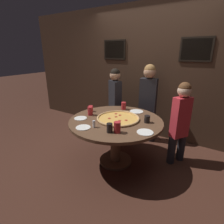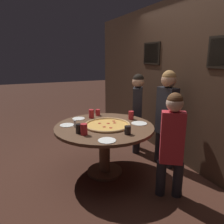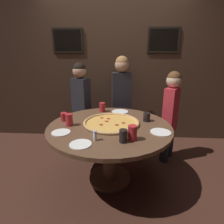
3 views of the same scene
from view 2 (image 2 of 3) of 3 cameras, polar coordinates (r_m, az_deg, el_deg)
name	(u,v)px [view 2 (image 2 of 3)]	position (r m, az deg, el deg)	size (l,w,h in m)	color
ground_plane	(105,172)	(3.42, -1.91, -15.45)	(24.00, 24.00, 0.00)	#422319
back_wall	(180,82)	(3.67, 17.43, 7.51)	(6.40, 0.08, 2.60)	#3D281C
dining_table	(104,136)	(3.17, -2.00, -6.19)	(1.41, 1.41, 0.74)	brown
giant_pizza	(107,125)	(3.12, -1.21, -3.36)	(0.66, 0.66, 0.03)	#E5A84C
drink_cup_near_left	(91,114)	(3.50, -5.42, -0.47)	(0.08, 0.08, 0.14)	#B22328
drink_cup_beside_pizza	(79,129)	(2.84, -8.70, -4.31)	(0.08, 0.08, 0.12)	black
drink_cup_by_shaker	(84,129)	(2.77, -7.32, -4.50)	(0.09, 0.09, 0.14)	#B22328
drink_cup_centre_back	(131,115)	(3.43, 4.99, -0.85)	(0.08, 0.08, 0.13)	#B22328
drink_cup_far_right	(98,112)	(3.65, -3.73, -0.11)	(0.08, 0.08, 0.10)	#B22328
drink_cup_near_right	(128,130)	(2.78, 4.12, -4.75)	(0.08, 0.08, 0.11)	black
white_plate_beside_cup	(107,140)	(2.58, -1.33, -7.45)	(0.21, 0.21, 0.01)	white
white_plate_near_front	(67,125)	(3.20, -11.69, -3.38)	(0.20, 0.20, 0.01)	white
white_plate_left_side	(139,123)	(3.24, 7.11, -2.97)	(0.23, 0.23, 0.01)	white
white_plate_far_back	(79,119)	(3.49, -8.73, -1.72)	(0.19, 0.19, 0.01)	white
condiment_shaker	(75,124)	(3.09, -9.66, -3.02)	(0.04, 0.04, 0.10)	silver
diner_centre_back	(172,140)	(2.70, 15.42, -7.03)	(0.28, 0.34, 1.31)	#232328
diner_far_left	(167,113)	(3.45, 14.09, -0.30)	(0.39, 0.23, 1.50)	#232328
diner_far_right	(137,108)	(3.91, 6.66, 0.95)	(0.37, 0.30, 1.41)	#232328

